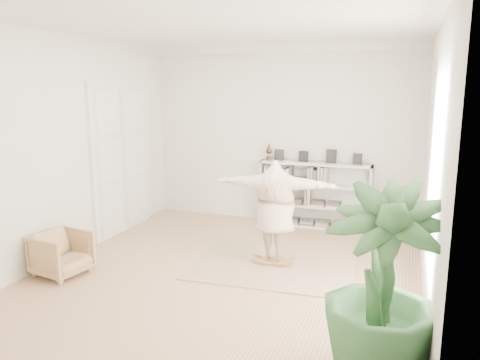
# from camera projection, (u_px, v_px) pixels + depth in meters

# --- Properties ---
(floor) EXTENTS (6.00, 6.00, 0.00)m
(floor) POSITION_uv_depth(u_px,v_px,m) (228.00, 272.00, 7.09)
(floor) COLOR #93714C
(floor) RESTS_ON ground
(room_shell) EXTENTS (6.00, 6.00, 6.00)m
(room_shell) POSITION_uv_depth(u_px,v_px,m) (282.00, 48.00, 9.12)
(room_shell) COLOR silver
(room_shell) RESTS_ON floor
(doors) EXTENTS (0.09, 1.78, 2.92)m
(doors) POSITION_uv_depth(u_px,v_px,m) (121.00, 160.00, 8.92)
(doors) COLOR white
(doors) RESTS_ON floor
(bookshelf) EXTENTS (2.20, 0.35, 1.64)m
(bookshelf) POSITION_uv_depth(u_px,v_px,m) (314.00, 196.00, 9.32)
(bookshelf) COLOR silver
(bookshelf) RESTS_ON floor
(armchair) EXTENTS (0.82, 0.80, 0.65)m
(armchair) POSITION_uv_depth(u_px,v_px,m) (62.00, 254.00, 6.95)
(armchair) COLOR tan
(armchair) RESTS_ON floor
(rug) EXTENTS (2.62, 2.15, 0.02)m
(rug) POSITION_uv_depth(u_px,v_px,m) (274.00, 264.00, 7.40)
(rug) COLOR tan
(rug) RESTS_ON floor
(rocker_board) EXTENTS (0.48, 0.30, 0.10)m
(rocker_board) POSITION_uv_depth(u_px,v_px,m) (274.00, 261.00, 7.39)
(rocker_board) COLOR olive
(rocker_board) RESTS_ON rug
(person) EXTENTS (1.99, 0.65, 1.60)m
(person) POSITION_uv_depth(u_px,v_px,m) (275.00, 209.00, 7.23)
(person) COLOR beige
(person) RESTS_ON rocker_board
(houseplant) EXTENTS (1.18, 1.18, 1.92)m
(houseplant) POSITION_uv_depth(u_px,v_px,m) (381.00, 287.00, 4.28)
(houseplant) COLOR #2C592C
(houseplant) RESTS_ON floor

